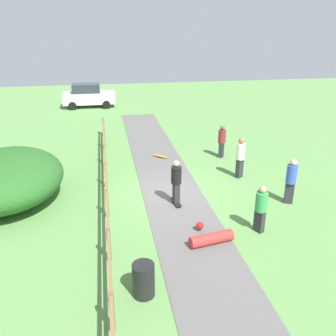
{
  "coord_description": "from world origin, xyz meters",
  "views": [
    {
      "loc": [
        -2.47,
        -12.5,
        6.26
      ],
      "look_at": [
        -0.12,
        0.42,
        1.0
      ],
      "focal_mm": 37.84,
      "sensor_mm": 36.0,
      "label": 1
    }
  ],
  "objects_px": {
    "skater_fallen": "(210,237)",
    "parked_car_white": "(88,96)",
    "bush_large": "(6,178)",
    "skateboard_loose": "(160,156)",
    "trash_bin": "(144,280)",
    "bystander_white": "(240,156)",
    "bystander_blue": "(291,179)",
    "bystander_maroon": "(222,140)",
    "skater_riding": "(176,180)",
    "bystander_green": "(261,207)"
  },
  "relations": [
    {
      "from": "skater_fallen",
      "to": "bystander_blue",
      "type": "xyz_separation_m",
      "value": [
        3.7,
        2.08,
        0.79
      ]
    },
    {
      "from": "bystander_white",
      "to": "bystander_blue",
      "type": "height_order",
      "value": "bystander_white"
    },
    {
      "from": "bush_large",
      "to": "parked_car_white",
      "type": "bearing_deg",
      "value": 81.27
    },
    {
      "from": "trash_bin",
      "to": "bystander_blue",
      "type": "xyz_separation_m",
      "value": [
        5.99,
        3.97,
        0.54
      ]
    },
    {
      "from": "bystander_maroon",
      "to": "bystander_blue",
      "type": "bearing_deg",
      "value": -80.38
    },
    {
      "from": "parked_car_white",
      "to": "bystander_blue",
      "type": "bearing_deg",
      "value": -67.44
    },
    {
      "from": "skater_fallen",
      "to": "parked_car_white",
      "type": "height_order",
      "value": "parked_car_white"
    },
    {
      "from": "skater_riding",
      "to": "skater_fallen",
      "type": "relative_size",
      "value": 1.2
    },
    {
      "from": "skateboard_loose",
      "to": "parked_car_white",
      "type": "xyz_separation_m",
      "value": [
        -3.88,
        13.19,
        0.87
      ]
    },
    {
      "from": "skateboard_loose",
      "to": "bush_large",
      "type": "bearing_deg",
      "value": -150.05
    },
    {
      "from": "bush_large",
      "to": "parked_car_white",
      "type": "relative_size",
      "value": 1.19
    },
    {
      "from": "bystander_green",
      "to": "parked_car_white",
      "type": "xyz_separation_m",
      "value": [
        -5.95,
        20.68,
        0.07
      ]
    },
    {
      "from": "bystander_white",
      "to": "parked_car_white",
      "type": "height_order",
      "value": "parked_car_white"
    },
    {
      "from": "bystander_white",
      "to": "bystander_blue",
      "type": "bearing_deg",
      "value": -70.54
    },
    {
      "from": "skateboard_loose",
      "to": "bystander_white",
      "type": "bearing_deg",
      "value": -45.51
    },
    {
      "from": "bystander_blue",
      "to": "parked_car_white",
      "type": "xyz_separation_m",
      "value": [
        -7.89,
        18.99,
        -0.03
      ]
    },
    {
      "from": "bystander_maroon",
      "to": "bystander_blue",
      "type": "distance_m",
      "value": 5.42
    },
    {
      "from": "trash_bin",
      "to": "bystander_green",
      "type": "xyz_separation_m",
      "value": [
        4.05,
        2.28,
        0.44
      ]
    },
    {
      "from": "bush_large",
      "to": "skater_riding",
      "type": "height_order",
      "value": "bush_large"
    },
    {
      "from": "trash_bin",
      "to": "bystander_white",
      "type": "height_order",
      "value": "bystander_white"
    },
    {
      "from": "bush_large",
      "to": "trash_bin",
      "type": "xyz_separation_m",
      "value": [
        4.5,
        -6.04,
        -0.51
      ]
    },
    {
      "from": "skateboard_loose",
      "to": "bystander_green",
      "type": "bearing_deg",
      "value": -74.55
    },
    {
      "from": "skateboard_loose",
      "to": "bystander_maroon",
      "type": "xyz_separation_m",
      "value": [
        3.1,
        -0.45,
        0.83
      ]
    },
    {
      "from": "skater_riding",
      "to": "bystander_blue",
      "type": "relative_size",
      "value": 0.97
    },
    {
      "from": "skater_fallen",
      "to": "bystander_white",
      "type": "height_order",
      "value": "bystander_white"
    },
    {
      "from": "skateboard_loose",
      "to": "bystander_green",
      "type": "distance_m",
      "value": 7.82
    },
    {
      "from": "trash_bin",
      "to": "skateboard_loose",
      "type": "relative_size",
      "value": 1.27
    },
    {
      "from": "bush_large",
      "to": "bystander_maroon",
      "type": "distance_m",
      "value": 10.13
    },
    {
      "from": "bystander_white",
      "to": "bystander_blue",
      "type": "relative_size",
      "value": 1.03
    },
    {
      "from": "trash_bin",
      "to": "skater_riding",
      "type": "bearing_deg",
      "value": 69.12
    },
    {
      "from": "trash_bin",
      "to": "skater_riding",
      "type": "height_order",
      "value": "skater_riding"
    },
    {
      "from": "bush_large",
      "to": "skateboard_loose",
      "type": "distance_m",
      "value": 7.53
    },
    {
      "from": "bystander_green",
      "to": "skateboard_loose",
      "type": "bearing_deg",
      "value": 105.45
    },
    {
      "from": "bystander_maroon",
      "to": "trash_bin",
      "type": "bearing_deg",
      "value": -118.61
    },
    {
      "from": "trash_bin",
      "to": "skateboard_loose",
      "type": "bearing_deg",
      "value": 78.54
    },
    {
      "from": "bush_large",
      "to": "skater_riding",
      "type": "relative_size",
      "value": 2.89
    },
    {
      "from": "skater_fallen",
      "to": "bystander_blue",
      "type": "height_order",
      "value": "bystander_blue"
    },
    {
      "from": "trash_bin",
      "to": "bystander_white",
      "type": "bearing_deg",
      "value": 52.88
    },
    {
      "from": "bystander_green",
      "to": "bystander_maroon",
      "type": "bearing_deg",
      "value": 81.67
    },
    {
      "from": "skater_fallen",
      "to": "skateboard_loose",
      "type": "distance_m",
      "value": 7.88
    },
    {
      "from": "bystander_white",
      "to": "skateboard_loose",
      "type": "bearing_deg",
      "value": 134.49
    },
    {
      "from": "skateboard_loose",
      "to": "bystander_white",
      "type": "height_order",
      "value": "bystander_white"
    },
    {
      "from": "skater_fallen",
      "to": "skateboard_loose",
      "type": "xyz_separation_m",
      "value": [
        -0.31,
        7.88,
        -0.11
      ]
    },
    {
      "from": "skater_fallen",
      "to": "parked_car_white",
      "type": "bearing_deg",
      "value": 101.25
    },
    {
      "from": "skater_riding",
      "to": "skater_fallen",
      "type": "bearing_deg",
      "value": -79.01
    },
    {
      "from": "trash_bin",
      "to": "skater_fallen",
      "type": "xyz_separation_m",
      "value": [
        2.29,
        1.9,
        -0.25
      ]
    },
    {
      "from": "skater_riding",
      "to": "bystander_maroon",
      "type": "height_order",
      "value": "skater_riding"
    },
    {
      "from": "bush_large",
      "to": "skater_riding",
      "type": "xyz_separation_m",
      "value": [
        6.26,
        -1.42,
        0.03
      ]
    },
    {
      "from": "bystander_blue",
      "to": "parked_car_white",
      "type": "distance_m",
      "value": 20.56
    },
    {
      "from": "skater_fallen",
      "to": "bystander_green",
      "type": "distance_m",
      "value": 1.93
    }
  ]
}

